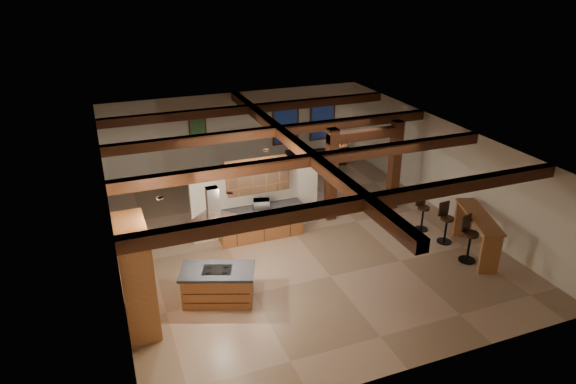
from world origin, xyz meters
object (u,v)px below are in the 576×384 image
Objects in this scene: dining_table at (247,196)px; bar_counter at (477,228)px; sofa at (316,155)px; kitchen_island at (218,285)px.

dining_table is 0.76× the size of bar_counter.
bar_counter reaches higher than dining_table.
sofa is 8.06m from bar_counter.
bar_counter is (7.05, -0.42, 0.36)m from kitchen_island.
dining_table is at bearing 48.71° from sofa.
bar_counter reaches higher than sofa.
sofa is 1.02× the size of bar_counter.
kitchen_island reaches higher than sofa.
bar_counter is (1.20, -7.95, 0.45)m from sofa.
dining_table is 0.75× the size of sofa.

